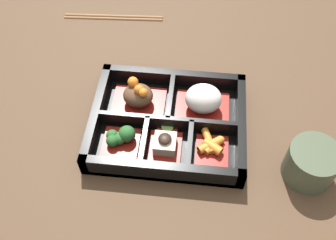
# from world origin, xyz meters

# --- Properties ---
(ground_plane) EXTENTS (3.00, 3.00, 0.00)m
(ground_plane) POSITION_xyz_m (0.00, 0.00, 0.00)
(ground_plane) COLOR #4C3523
(bento_base) EXTENTS (0.26, 0.21, 0.01)m
(bento_base) POSITION_xyz_m (0.00, 0.00, 0.01)
(bento_base) COLOR black
(bento_base) RESTS_ON ground_plane
(bento_rim) EXTENTS (0.26, 0.21, 0.04)m
(bento_rim) POSITION_xyz_m (0.00, -0.00, 0.02)
(bento_rim) COLOR black
(bento_rim) RESTS_ON ground_plane
(bowl_stew) EXTENTS (0.10, 0.08, 0.06)m
(bowl_stew) POSITION_xyz_m (-0.06, 0.04, 0.03)
(bowl_stew) COLOR maroon
(bowl_stew) RESTS_ON bento_base
(bowl_rice) EXTENTS (0.10, 0.08, 0.05)m
(bowl_rice) POSITION_xyz_m (0.06, 0.04, 0.04)
(bowl_rice) COLOR maroon
(bowl_rice) RESTS_ON bento_base
(bowl_greens) EXTENTS (0.06, 0.06, 0.03)m
(bowl_greens) POSITION_xyz_m (-0.07, -0.04, 0.02)
(bowl_greens) COLOR maroon
(bowl_greens) RESTS_ON bento_base
(bowl_tofu) EXTENTS (0.05, 0.06, 0.03)m
(bowl_tofu) POSITION_xyz_m (0.00, -0.05, 0.02)
(bowl_tofu) COLOR maroon
(bowl_tofu) RESTS_ON bento_base
(bowl_carrots) EXTENTS (0.05, 0.07, 0.02)m
(bowl_carrots) POSITION_xyz_m (0.08, -0.04, 0.02)
(bowl_carrots) COLOR maroon
(bowl_carrots) RESTS_ON bento_base
(bowl_pickles) EXTENTS (0.04, 0.03, 0.01)m
(bowl_pickles) POSITION_xyz_m (-0.00, -0.01, 0.02)
(bowl_pickles) COLOR maroon
(bowl_pickles) RESTS_ON bento_base
(tea_cup) EXTENTS (0.08, 0.08, 0.06)m
(tea_cup) POSITION_xyz_m (0.23, -0.07, 0.03)
(tea_cup) COLOR #424C38
(tea_cup) RESTS_ON ground_plane
(chopsticks) EXTENTS (0.22, 0.03, 0.01)m
(chopsticks) POSITION_xyz_m (-0.15, 0.29, 0.00)
(chopsticks) COLOR brown
(chopsticks) RESTS_ON ground_plane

